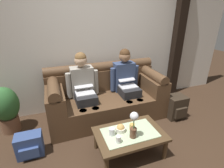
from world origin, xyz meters
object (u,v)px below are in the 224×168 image
object	(u,v)px
cup_near_left	(118,139)
cup_near_right	(112,132)
backpack_left	(30,145)
person_left	(84,86)
couch	(106,97)
coffee_table	(130,135)
potted_plant	(6,108)
flower_vase	(134,124)
cup_far_center	(132,127)
person_right	(126,80)
snack_bowl	(121,129)
backpack_right	(176,107)

from	to	relation	value
cup_near_left	cup_near_right	bearing A→B (deg)	98.65
cup_near_left	backpack_left	size ratio (longest dim) A/B	0.28
cup_near_left	person_left	bearing A→B (deg)	98.97
couch	person_left	world-z (taller)	person_left
coffee_table	backpack_left	distance (m)	1.36
couch	potted_plant	size ratio (longest dim) A/B	2.62
potted_plant	flower_vase	bearing A→B (deg)	-36.65
cup_far_center	potted_plant	xyz separation A→B (m)	(-1.68, 1.07, 0.03)
person_right	snack_bowl	size ratio (longest dim) A/B	8.92
person_left	cup_near_right	world-z (taller)	person_left
person_right	flower_vase	xyz separation A→B (m)	(-0.40, -1.12, -0.10)
coffee_table	potted_plant	xyz separation A→B (m)	(-1.63, 1.11, 0.13)
backpack_left	snack_bowl	bearing A→B (deg)	-16.83
couch	coffee_table	bearing A→B (deg)	-90.00
person_right	snack_bowl	bearing A→B (deg)	-117.57
person_left	flower_vase	size ratio (longest dim) A/B	3.32
person_right	cup_near_right	bearing A→B (deg)	-122.65
cup_near_right	snack_bowl	bearing A→B (deg)	12.78
person_left	cup_far_center	distance (m)	1.11
backpack_right	couch	bearing A→B (deg)	156.78
cup_near_right	backpack_right	distance (m)	1.52
backpack_left	cup_near_left	bearing A→B (deg)	-27.11
backpack_right	cup_near_left	bearing A→B (deg)	-155.18
snack_bowl	cup_near_left	size ratio (longest dim) A/B	1.45
coffee_table	backpack_left	size ratio (longest dim) A/B	2.69
backpack_right	potted_plant	size ratio (longest dim) A/B	0.54
flower_vase	backpack_right	size ratio (longest dim) A/B	0.87
flower_vase	potted_plant	xyz separation A→B (m)	(-1.62, 1.21, -0.12)
backpack_left	potted_plant	xyz separation A→B (m)	(-0.34, 0.69, 0.27)
coffee_table	backpack_left	world-z (taller)	coffee_table
coffee_table	cup_near_right	bearing A→B (deg)	171.00
cup_far_center	backpack_left	world-z (taller)	cup_far_center
cup_near_right	cup_far_center	distance (m)	0.29
flower_vase	backpack_left	world-z (taller)	flower_vase
flower_vase	cup_near_right	size ratio (longest dim) A/B	3.77
backpack_left	potted_plant	distance (m)	0.81
person_left	flower_vase	distance (m)	1.20
couch	cup_near_right	bearing A→B (deg)	-103.51
backpack_right	cup_far_center	bearing A→B (deg)	-157.05
couch	person_left	distance (m)	0.49
cup_near_right	backpack_right	size ratio (longest dim) A/B	0.23
person_left	potted_plant	size ratio (longest dim) A/B	1.57
person_left	cup_near_left	size ratio (longest dim) A/B	12.97
cup_near_left	potted_plant	size ratio (longest dim) A/B	0.12
potted_plant	backpack_right	bearing A→B (deg)	-11.85
snack_bowl	backpack_right	bearing A→B (deg)	19.45
person_right	backpack_left	xyz separation A→B (m)	(-1.68, -0.60, -0.49)
cup_near_left	cup_far_center	xyz separation A→B (m)	(0.27, 0.17, -0.00)
person_right	cup_near_right	distance (m)	1.21
couch	cup_near_right	xyz separation A→B (m)	(-0.24, -1.00, 0.03)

